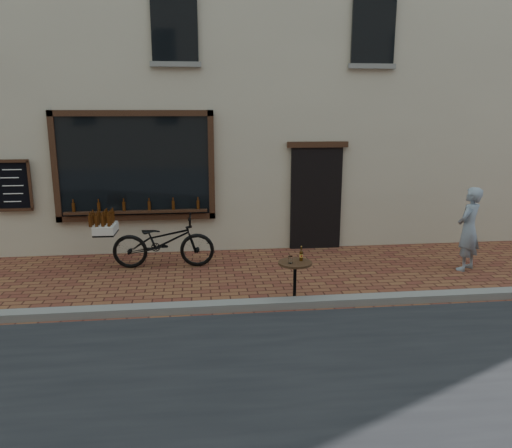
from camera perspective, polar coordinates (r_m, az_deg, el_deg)
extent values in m
plane|color=maroon|center=(7.58, -1.40, -10.26)|extent=(90.00, 90.00, 0.00)
cube|color=slate|center=(7.74, -1.54, -9.27)|extent=(90.00, 0.25, 0.12)
cube|color=#B8AB91|center=(13.59, -4.31, 21.50)|extent=(28.00, 6.00, 10.00)
cube|color=black|center=(10.52, -13.70, 6.42)|extent=(3.00, 0.06, 2.00)
cube|color=black|center=(10.44, -14.03, 12.20)|extent=(3.24, 0.10, 0.12)
cube|color=black|center=(10.67, -13.41, 0.75)|extent=(3.24, 0.10, 0.12)
cube|color=black|center=(10.80, -22.00, 6.01)|extent=(0.12, 0.10, 2.24)
cube|color=black|center=(10.43, -5.12, 6.68)|extent=(0.12, 0.10, 2.24)
cube|color=black|center=(10.59, -13.48, 1.38)|extent=(2.90, 0.16, 0.05)
cube|color=black|center=(10.86, 6.86, 2.90)|extent=(1.10, 0.10, 2.20)
cube|color=black|center=(10.69, 7.07, 9.00)|extent=(1.30, 0.10, 0.12)
cube|color=black|center=(11.10, -26.03, 3.98)|extent=(0.62, 0.04, 0.92)
cylinder|color=#3D1C07|center=(10.79, -20.12, 1.80)|extent=(0.06, 0.06, 0.19)
cylinder|color=#3D1C07|center=(10.69, -17.51, 1.89)|extent=(0.06, 0.06, 0.19)
cylinder|color=#3D1C07|center=(10.60, -14.85, 1.97)|extent=(0.06, 0.06, 0.19)
cylinder|color=#3D1C07|center=(10.54, -12.16, 2.06)|extent=(0.06, 0.06, 0.19)
cylinder|color=#3D1C07|center=(10.51, -9.45, 2.14)|extent=(0.06, 0.06, 0.19)
cylinder|color=#3D1C07|center=(10.49, -6.72, 2.21)|extent=(0.06, 0.06, 0.19)
cube|color=black|center=(10.52, -9.32, 21.66)|extent=(0.90, 0.06, 1.40)
cube|color=black|center=(11.12, 13.30, 21.01)|extent=(0.90, 0.06, 1.40)
imported|color=black|center=(9.74, -10.53, -1.98)|extent=(1.95, 0.73, 1.02)
cube|color=black|center=(9.86, -16.78, -1.00)|extent=(0.40, 0.55, 0.03)
cube|color=beige|center=(9.83, -16.82, -0.46)|extent=(0.40, 0.58, 0.16)
cylinder|color=#3D1C07|center=(9.58, -16.47, 0.35)|extent=(0.06, 0.06, 0.21)
cylinder|color=#3D1C07|center=(9.60, -17.13, 0.34)|extent=(0.06, 0.06, 0.21)
cylinder|color=#3D1C07|center=(9.62, -17.79, 0.32)|extent=(0.06, 0.06, 0.21)
cylinder|color=#3D1C07|center=(9.65, -18.44, 0.31)|extent=(0.06, 0.06, 0.21)
cylinder|color=#3D1C07|center=(9.71, -16.32, 0.53)|extent=(0.06, 0.06, 0.21)
cylinder|color=#3D1C07|center=(9.73, -16.97, 0.51)|extent=(0.06, 0.06, 0.21)
cylinder|color=#3D1C07|center=(9.75, -17.62, 0.50)|extent=(0.06, 0.06, 0.21)
cylinder|color=#3D1C07|center=(9.78, -18.26, 0.48)|extent=(0.06, 0.06, 0.21)
cylinder|color=#3D1C07|center=(9.84, -16.17, 0.70)|extent=(0.06, 0.06, 0.21)
cylinder|color=#3D1C07|center=(9.86, -16.81, 0.68)|extent=(0.06, 0.06, 0.21)
cylinder|color=#3D1C07|center=(9.88, -17.45, 0.67)|extent=(0.06, 0.06, 0.21)
cylinder|color=#3D1C07|center=(9.91, -18.09, 0.65)|extent=(0.06, 0.06, 0.21)
cylinder|color=#3D1C07|center=(9.97, -16.03, 0.86)|extent=(0.06, 0.06, 0.21)
cylinder|color=#3D1C07|center=(9.99, -16.66, 0.85)|extent=(0.06, 0.06, 0.21)
cylinder|color=black|center=(8.01, 4.41, -8.88)|extent=(0.39, 0.39, 0.03)
cylinder|color=black|center=(7.89, 4.45, -6.72)|extent=(0.05, 0.05, 0.62)
cylinder|color=black|center=(7.79, 4.49, -4.46)|extent=(0.53, 0.53, 0.04)
cylinder|color=gold|center=(7.83, 5.19, -3.62)|extent=(0.06, 0.06, 0.05)
cylinder|color=white|center=(7.69, 3.95, -4.10)|extent=(0.07, 0.07, 0.11)
imported|color=gray|center=(10.17, 23.13, -0.53)|extent=(0.69, 0.65, 1.59)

